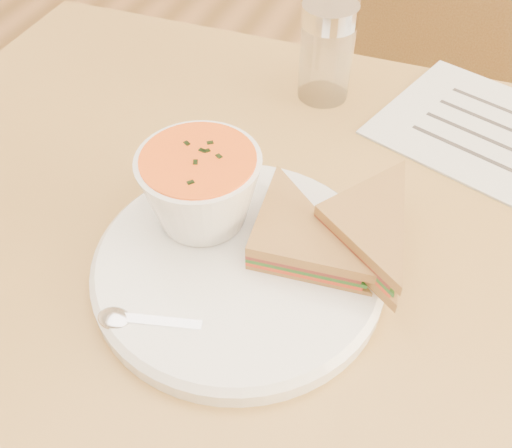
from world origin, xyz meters
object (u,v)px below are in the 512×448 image
at_px(condiment_shaker, 326,52).
at_px(soup_bowl, 201,192).
at_px(dining_table, 281,395).
at_px(chair_far, 396,133).
at_px(plate, 239,266).

bearing_deg(condiment_shaker, soup_bowl, -99.52).
relative_size(dining_table, chair_far, 1.07).
bearing_deg(dining_table, condiment_shaker, 98.40).
bearing_deg(condiment_shaker, dining_table, -81.60).
distance_m(dining_table, condiment_shaker, 0.50).
xyz_separation_m(chair_far, plate, (-0.08, -0.65, 0.29)).
relative_size(chair_far, plate, 3.41).
height_order(soup_bowl, condiment_shaker, condiment_shaker).
bearing_deg(chair_far, soup_bowl, 95.59).
bearing_deg(soup_bowl, dining_table, 25.45).
bearing_deg(dining_table, chair_far, 84.92).
height_order(dining_table, condiment_shaker, condiment_shaker).
xyz_separation_m(dining_table, soup_bowl, (-0.08, -0.04, 0.43)).
height_order(plate, condiment_shaker, condiment_shaker).
xyz_separation_m(plate, condiment_shaker, (-0.01, 0.31, 0.05)).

